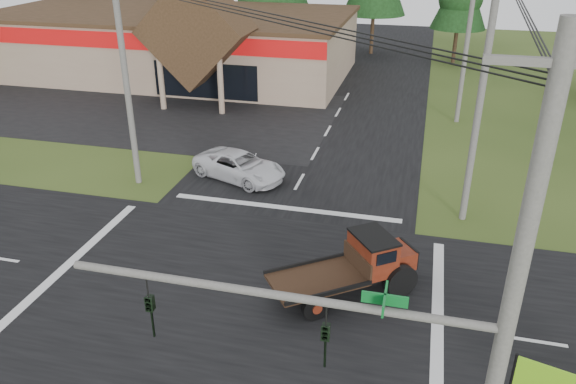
% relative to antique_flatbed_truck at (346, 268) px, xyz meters
% --- Properties ---
extents(ground, '(120.00, 120.00, 0.00)m').
position_rel_antique_flatbed_truck_xyz_m(ground, '(-3.73, -1.03, -1.11)').
color(ground, '#304318').
rests_on(ground, ground).
extents(road_ns, '(12.00, 120.00, 0.02)m').
position_rel_antique_flatbed_truck_xyz_m(road_ns, '(-3.73, -1.03, -1.10)').
color(road_ns, black).
rests_on(road_ns, ground).
extents(road_ew, '(120.00, 12.00, 0.02)m').
position_rel_antique_flatbed_truck_xyz_m(road_ew, '(-3.73, -1.03, -1.10)').
color(road_ew, black).
rests_on(road_ew, ground).
extents(parking_apron, '(28.00, 14.00, 0.02)m').
position_rel_antique_flatbed_truck_xyz_m(parking_apron, '(-17.73, 17.97, -1.10)').
color(parking_apron, black).
rests_on(parking_apron, ground).
extents(cvs_building, '(30.40, 18.20, 9.19)m').
position_rel_antique_flatbed_truck_xyz_m(cvs_building, '(-19.44, 28.53, 1.67)').
color(cvs_building, gray).
rests_on(cvs_building, ground).
extents(traffic_signal_mast, '(8.12, 0.24, 7.00)m').
position_rel_antique_flatbed_truck_xyz_m(traffic_signal_mast, '(2.08, -8.53, 3.31)').
color(traffic_signal_mast, '#595651').
rests_on(traffic_signal_mast, ground).
extents(utility_pole_nr, '(2.00, 0.30, 11.00)m').
position_rel_antique_flatbed_truck_xyz_m(utility_pole_nr, '(3.77, -8.53, 4.53)').
color(utility_pole_nr, '#595651').
rests_on(utility_pole_nr, ground).
extents(utility_pole_nw, '(2.00, 0.30, 10.50)m').
position_rel_antique_flatbed_truck_xyz_m(utility_pole_nw, '(-11.73, 6.97, 4.28)').
color(utility_pole_nw, '#595651').
rests_on(utility_pole_nw, ground).
extents(utility_pole_ne, '(2.00, 0.30, 11.50)m').
position_rel_antique_flatbed_truck_xyz_m(utility_pole_ne, '(4.27, 6.97, 4.78)').
color(utility_pole_ne, '#595651').
rests_on(utility_pole_ne, ground).
extents(utility_pole_n, '(2.00, 0.30, 11.20)m').
position_rel_antique_flatbed_truck_xyz_m(utility_pole_n, '(4.27, 20.97, 4.63)').
color(utility_pole_n, '#595651').
rests_on(utility_pole_n, ground).
extents(antique_flatbed_truck, '(5.47, 4.80, 2.22)m').
position_rel_antique_flatbed_truck_xyz_m(antique_flatbed_truck, '(0.00, 0.00, 0.00)').
color(antique_flatbed_truck, '#50190B').
rests_on(antique_flatbed_truck, ground).
extents(white_pickup, '(5.50, 3.94, 1.39)m').
position_rel_antique_flatbed_truck_xyz_m(white_pickup, '(-6.85, 8.69, -0.42)').
color(white_pickup, silver).
rests_on(white_pickup, ground).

